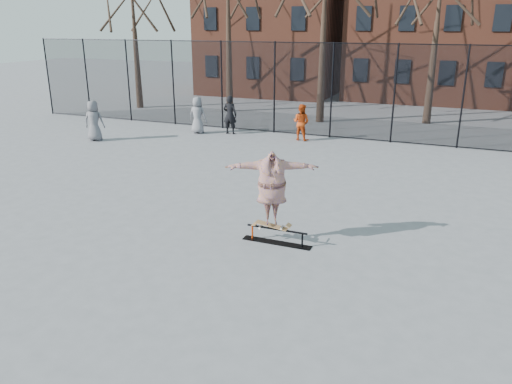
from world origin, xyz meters
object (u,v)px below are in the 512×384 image
at_px(skate_rail, 277,237).
at_px(bystander_grey, 198,115).
at_px(bystander_black, 230,115).
at_px(bystander_extra, 94,121).
at_px(skater, 272,188).
at_px(bystander_red, 301,122).
at_px(skateboard, 272,226).

height_order(skate_rail, bystander_grey, bystander_grey).
bearing_deg(skate_rail, bystander_black, 120.33).
bearing_deg(bystander_extra, bystander_black, -160.87).
bearing_deg(bystander_grey, skater, 122.71).
bearing_deg(bystander_red, bystander_extra, 33.74).
xyz_separation_m(bystander_grey, bystander_black, (1.39, 0.46, 0.03)).
distance_m(skate_rail, bystander_red, 10.66).
distance_m(bystander_grey, bystander_black, 1.46).
height_order(skate_rail, skater, skater).
relative_size(skate_rail, bystander_black, 0.95).
bearing_deg(bystander_black, bystander_red, 175.12).
xyz_separation_m(skateboard, bystander_grey, (-7.28, 9.84, 0.41)).
distance_m(skateboard, bystander_extra, 12.61).
bearing_deg(bystander_grey, bystander_black, -165.64).
bearing_deg(skate_rail, bystander_red, 104.66).
relative_size(skate_rail, skater, 0.79).
xyz_separation_m(skater, bystander_red, (-2.56, 10.29, -0.52)).
relative_size(skate_rail, bystander_red, 1.06).
bearing_deg(skater, bystander_extra, 123.44).
bearing_deg(bystander_black, bystander_extra, 31.37).
height_order(bystander_black, bystander_red, bystander_black).
bearing_deg(skater, skateboard, -23.60).
bearing_deg(bystander_grey, skate_rail, 123.21).
xyz_separation_m(skateboard, bystander_extra, (-10.58, 6.86, 0.44)).
distance_m(skater, bystander_extra, 12.61).
distance_m(skateboard, skater, 0.88).
xyz_separation_m(skate_rail, bystander_red, (-2.69, 10.29, 0.63)).
bearing_deg(bystander_grey, bystander_red, -178.28).
relative_size(bystander_grey, bystander_extra, 0.97).
bearing_deg(bystander_red, bystander_grey, 16.04).
height_order(skateboard, skater, skater).
bearing_deg(skateboard, skater, 180.00).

